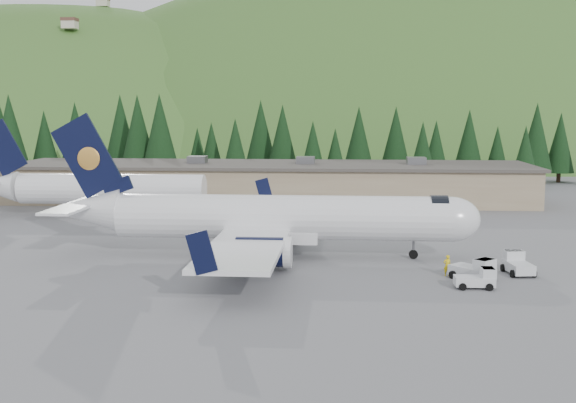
# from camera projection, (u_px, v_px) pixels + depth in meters

# --- Properties ---
(ground) EXTENTS (600.00, 600.00, 0.00)m
(ground) POSITION_uv_depth(u_px,v_px,m) (283.00, 257.00, 61.76)
(ground) COLOR slate
(airliner) EXTENTS (36.72, 34.40, 12.24)m
(airliner) POSITION_uv_depth(u_px,v_px,m) (270.00, 219.00, 61.43)
(airliner) COLOR white
(airliner) RESTS_ON ground
(second_airliner) EXTENTS (27.50, 11.00, 10.05)m
(second_airliner) POSITION_uv_depth(u_px,v_px,m) (88.00, 188.00, 84.96)
(second_airliner) COLOR white
(second_airliner) RESTS_ON ground
(baggage_tug_a) EXTENTS (2.78, 1.70, 1.47)m
(baggage_tug_a) POSITION_uv_depth(u_px,v_px,m) (478.00, 279.00, 50.83)
(baggage_tug_a) COLOR silver
(baggage_tug_a) RESTS_ON ground
(baggage_tug_b) EXTENTS (3.40, 3.44, 1.72)m
(baggage_tug_b) POSITION_uv_depth(u_px,v_px,m) (476.00, 270.00, 53.12)
(baggage_tug_b) COLOR silver
(baggage_tug_b) RESTS_ON ground
(baggage_tug_c) EXTENTS (2.24, 3.30, 1.66)m
(baggage_tug_c) POSITION_uv_depth(u_px,v_px,m) (517.00, 264.00, 55.36)
(baggage_tug_c) COLOR silver
(baggage_tug_c) RESTS_ON ground
(terminal_building) EXTENTS (71.00, 17.00, 6.10)m
(terminal_building) POSITION_uv_depth(u_px,v_px,m) (269.00, 182.00, 99.39)
(terminal_building) COLOR #8D765B
(terminal_building) RESTS_ON ground
(ramp_worker) EXTENTS (0.65, 0.48, 1.62)m
(ramp_worker) POSITION_uv_depth(u_px,v_px,m) (447.00, 265.00, 54.53)
(ramp_worker) COLOR yellow
(ramp_worker) RESTS_ON ground
(tree_line) EXTENTS (110.84, 18.00, 13.80)m
(tree_line) POSITION_uv_depth(u_px,v_px,m) (240.00, 139.00, 122.79)
(tree_line) COLOR black
(tree_line) RESTS_ON ground
(hills) EXTENTS (614.00, 330.00, 300.00)m
(hills) POSITION_uv_depth(u_px,v_px,m) (468.00, 362.00, 273.43)
(hills) COLOR #395F21
(hills) RESTS_ON ground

